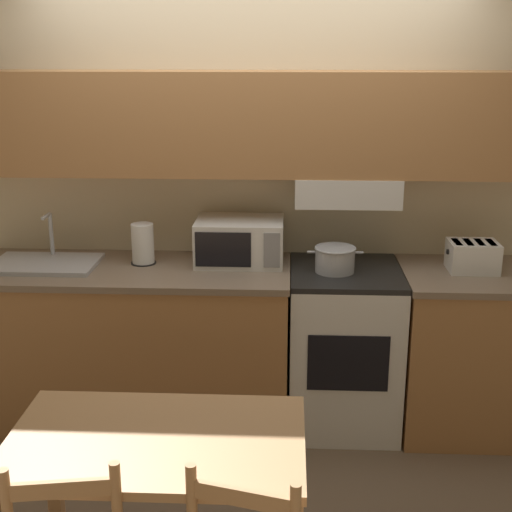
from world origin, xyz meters
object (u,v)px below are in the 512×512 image
Objects in this scene: toaster at (473,256)px; dining_table at (157,463)px; microwave at (240,241)px; sink_basin at (45,263)px; paper_towel_roll at (143,244)px; stove_range at (343,347)px; cooking_pot at (335,259)px.

dining_table is (-1.49, -1.48, -0.38)m from toaster.
microwave is 1.10m from sink_basin.
microwave is 2.14× the size of paper_towel_roll.
stove_range is 3.37× the size of toaster.
microwave reaches higher than toaster.
stove_range is at bearing -3.43° from paper_towel_roll.
dining_table is (0.89, -1.46, -0.32)m from sink_basin.
stove_range is 4.02× the size of paper_towel_roll.
toaster is (1.29, -0.10, -0.04)m from microwave.
sink_basin is (-1.69, -0.01, 0.48)m from stove_range.
paper_towel_roll is (-1.83, 0.05, 0.03)m from toaster.
stove_range is 1.58× the size of sink_basin.
toaster is 2.38m from sink_basin.
paper_towel_roll is 1.62m from dining_table.
cooking_pot is at bearing -16.01° from microwave.
microwave is at bearing 168.88° from stove_range.
sink_basin is 0.56m from paper_towel_roll.
stove_range is 1.28m from paper_towel_roll.
microwave is at bearing 163.99° from cooking_pot.
sink_basin is at bearing -171.99° from paper_towel_roll.
cooking_pot is 0.28× the size of dining_table.
dining_table is at bearing -135.06° from toaster.
microwave reaches higher than cooking_pot.
sink_basin is (-1.09, -0.13, -0.11)m from microwave.
toaster is (0.75, 0.05, 0.01)m from cooking_pot.
dining_table is (-0.73, -1.43, -0.37)m from cooking_pot.
cooking_pot is 1.65m from dining_table.
cooking_pot is at bearing -152.35° from stove_range.
toaster is 0.25× the size of dining_table.
microwave is 1.29m from toaster.
stove_range is 0.88m from toaster.
microwave is at bearing 175.64° from toaster.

